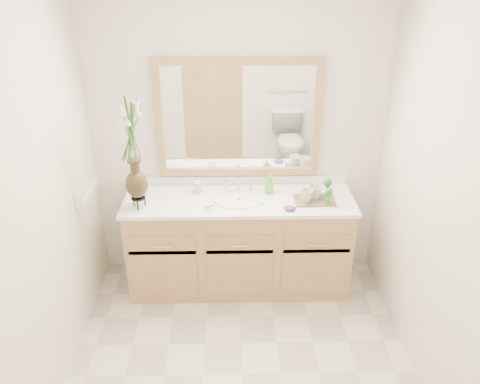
{
  "coord_description": "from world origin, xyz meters",
  "views": [
    {
      "loc": [
        -0.06,
        -2.29,
        2.57
      ],
      "look_at": [
        0.0,
        0.65,
        1.08
      ],
      "focal_mm": 35.0,
      "sensor_mm": 36.0,
      "label": 1
    }
  ],
  "objects_px": {
    "flower_vase": "(132,139)",
    "tumbler": "(198,187)",
    "soap_bottle": "(269,184)",
    "tray": "(314,200)"
  },
  "relations": [
    {
      "from": "flower_vase",
      "to": "tumbler",
      "type": "relative_size",
      "value": 8.86
    },
    {
      "from": "soap_bottle",
      "to": "tray",
      "type": "relative_size",
      "value": 0.46
    },
    {
      "from": "tumbler",
      "to": "tray",
      "type": "bearing_deg",
      "value": -10.34
    },
    {
      "from": "tumbler",
      "to": "soap_bottle",
      "type": "distance_m",
      "value": 0.59
    },
    {
      "from": "tumbler",
      "to": "soap_bottle",
      "type": "relative_size",
      "value": 0.64
    },
    {
      "from": "tumbler",
      "to": "tray",
      "type": "distance_m",
      "value": 0.95
    },
    {
      "from": "soap_bottle",
      "to": "tray",
      "type": "height_order",
      "value": "soap_bottle"
    },
    {
      "from": "flower_vase",
      "to": "tumbler",
      "type": "bearing_deg",
      "value": 28.94
    },
    {
      "from": "flower_vase",
      "to": "tumbler",
      "type": "distance_m",
      "value": 0.71
    },
    {
      "from": "tumbler",
      "to": "tray",
      "type": "height_order",
      "value": "tumbler"
    }
  ]
}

